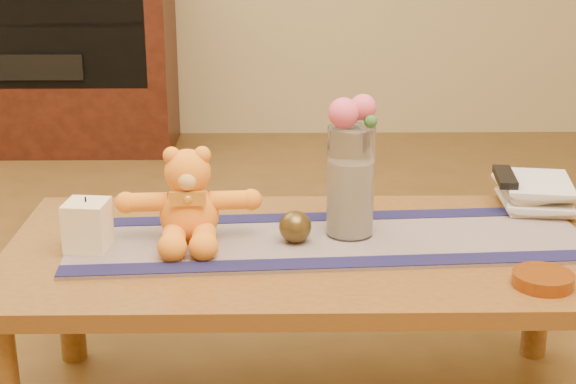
{
  "coord_description": "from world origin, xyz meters",
  "views": [
    {
      "loc": [
        -0.08,
        -1.85,
        1.2
      ],
      "look_at": [
        -0.05,
        0.0,
        0.58
      ],
      "focal_mm": 53.79,
      "sensor_mm": 36.0,
      "label": 1
    }
  ],
  "objects_px": {
    "teddy_bear": "(189,196)",
    "glass_vase": "(350,182)",
    "tv_remote": "(505,177)",
    "bronze_ball": "(295,227)",
    "amber_dish": "(543,279)",
    "pillar_candle": "(88,225)",
    "book_bottom": "(502,203)"
  },
  "relations": [
    {
      "from": "bronze_ball",
      "to": "book_bottom",
      "type": "distance_m",
      "value": 0.6
    },
    {
      "from": "teddy_bear",
      "to": "glass_vase",
      "type": "bearing_deg",
      "value": 0.23
    },
    {
      "from": "teddy_bear",
      "to": "bronze_ball",
      "type": "relative_size",
      "value": 4.13
    },
    {
      "from": "bronze_ball",
      "to": "tv_remote",
      "type": "xyz_separation_m",
      "value": [
        0.54,
        0.25,
        0.04
      ]
    },
    {
      "from": "bronze_ball",
      "to": "amber_dish",
      "type": "height_order",
      "value": "bronze_ball"
    },
    {
      "from": "teddy_bear",
      "to": "tv_remote",
      "type": "xyz_separation_m",
      "value": [
        0.79,
        0.22,
        -0.03
      ]
    },
    {
      "from": "tv_remote",
      "to": "bronze_ball",
      "type": "bearing_deg",
      "value": -149.18
    },
    {
      "from": "tv_remote",
      "to": "amber_dish",
      "type": "xyz_separation_m",
      "value": [
        -0.04,
        -0.48,
        -0.07
      ]
    },
    {
      "from": "bronze_ball",
      "to": "teddy_bear",
      "type": "bearing_deg",
      "value": 174.06
    },
    {
      "from": "tv_remote",
      "to": "amber_dish",
      "type": "bearing_deg",
      "value": -88.0
    },
    {
      "from": "glass_vase",
      "to": "amber_dish",
      "type": "height_order",
      "value": "glass_vase"
    },
    {
      "from": "teddy_bear",
      "to": "pillar_candle",
      "type": "relative_size",
      "value": 2.8
    },
    {
      "from": "book_bottom",
      "to": "amber_dish",
      "type": "height_order",
      "value": "amber_dish"
    },
    {
      "from": "amber_dish",
      "to": "glass_vase",
      "type": "bearing_deg",
      "value": 143.53
    },
    {
      "from": "amber_dish",
      "to": "pillar_candle",
      "type": "bearing_deg",
      "value": 168.39
    },
    {
      "from": "teddy_bear",
      "to": "bronze_ball",
      "type": "height_order",
      "value": "teddy_bear"
    },
    {
      "from": "pillar_candle",
      "to": "bronze_ball",
      "type": "height_order",
      "value": "pillar_candle"
    },
    {
      "from": "pillar_candle",
      "to": "teddy_bear",
      "type": "bearing_deg",
      "value": 13.8
    },
    {
      "from": "pillar_candle",
      "to": "book_bottom",
      "type": "bearing_deg",
      "value": 15.75
    },
    {
      "from": "pillar_candle",
      "to": "book_bottom",
      "type": "distance_m",
      "value": 1.05
    },
    {
      "from": "tv_remote",
      "to": "amber_dish",
      "type": "height_order",
      "value": "tv_remote"
    },
    {
      "from": "teddy_bear",
      "to": "bronze_ball",
      "type": "xyz_separation_m",
      "value": [
        0.24,
        -0.03,
        -0.07
      ]
    },
    {
      "from": "bronze_ball",
      "to": "amber_dish",
      "type": "distance_m",
      "value": 0.56
    },
    {
      "from": "pillar_candle",
      "to": "glass_vase",
      "type": "height_order",
      "value": "glass_vase"
    },
    {
      "from": "book_bottom",
      "to": "glass_vase",
      "type": "bearing_deg",
      "value": -150.06
    },
    {
      "from": "teddy_bear",
      "to": "bronze_ball",
      "type": "bearing_deg",
      "value": -9.33
    },
    {
      "from": "teddy_bear",
      "to": "tv_remote",
      "type": "distance_m",
      "value": 0.82
    },
    {
      "from": "glass_vase",
      "to": "tv_remote",
      "type": "bearing_deg",
      "value": 25.44
    },
    {
      "from": "teddy_bear",
      "to": "tv_remote",
      "type": "bearing_deg",
      "value": 12.26
    },
    {
      "from": "pillar_candle",
      "to": "glass_vase",
      "type": "distance_m",
      "value": 0.61
    },
    {
      "from": "book_bottom",
      "to": "amber_dish",
      "type": "bearing_deg",
      "value": -91.04
    },
    {
      "from": "teddy_bear",
      "to": "amber_dish",
      "type": "distance_m",
      "value": 0.8
    }
  ]
}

